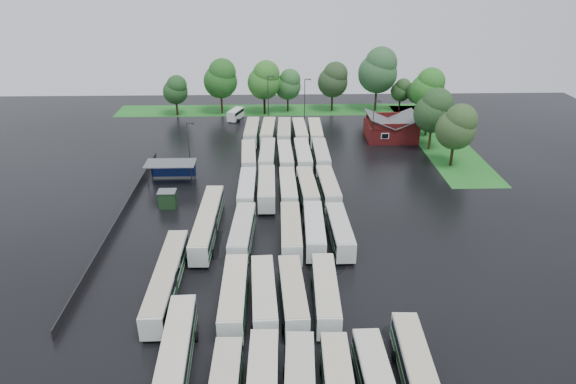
{
  "coord_description": "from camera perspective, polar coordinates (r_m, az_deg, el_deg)",
  "views": [
    {
      "loc": [
        0.12,
        -57.53,
        35.08
      ],
      "look_at": [
        2.0,
        12.0,
        2.5
      ],
      "focal_mm": 32.0,
      "sensor_mm": 36.0,
      "label": 1
    }
  ],
  "objects": [
    {
      "name": "bus_r2c2",
      "position": [
        67.3,
        0.32,
        -4.46
      ],
      "size": [
        2.69,
        12.28,
        3.41
      ],
      "rotation": [
        0.0,
        0.0,
        -0.01
      ],
      "color": "silver",
      "rests_on": "ground"
    },
    {
      "name": "tree_north_0",
      "position": [
        124.22,
        -12.35,
        11.05
      ],
      "size": [
        5.76,
        5.76,
        9.53
      ],
      "color": "#351E11",
      "rests_on": "ground"
    },
    {
      "name": "bus_r4c3",
      "position": [
        92.18,
        1.66,
        3.97
      ],
      "size": [
        2.86,
        12.29,
        3.41
      ],
      "rotation": [
        0.0,
        0.0,
        0.02
      ],
      "color": "silver",
      "rests_on": "ground"
    },
    {
      "name": "bus_r3c2",
      "position": [
        79.47,
        -0.0,
        0.32
      ],
      "size": [
        2.69,
        11.67,
        3.24
      ],
      "rotation": [
        0.0,
        0.0,
        0.02
      ],
      "color": "silver",
      "rests_on": "ground"
    },
    {
      "name": "artic_bus_west_a",
      "position": [
        48.71,
        -12.62,
        -18.69
      ],
      "size": [
        3.36,
        18.06,
        3.33
      ],
      "rotation": [
        0.0,
        0.0,
        0.05
      ],
      "color": "silver",
      "rests_on": "ground"
    },
    {
      "name": "bus_r4c2",
      "position": [
        91.99,
        -0.3,
        3.87
      ],
      "size": [
        2.8,
        11.65,
        3.22
      ],
      "rotation": [
        0.0,
        0.0,
        0.03
      ],
      "color": "silver",
      "rests_on": "ground"
    },
    {
      "name": "bus_r2c0",
      "position": [
        67.54,
        -5.1,
        -4.48
      ],
      "size": [
        3.15,
        12.2,
        3.36
      ],
      "rotation": [
        0.0,
        0.0,
        -0.05
      ],
      "color": "silver",
      "rests_on": "ground"
    },
    {
      "name": "grass_strip_north",
      "position": [
        127.27,
        -0.65,
        9.1
      ],
      "size": [
        80.0,
        10.0,
        0.01
      ],
      "primitive_type": "cube",
      "color": "#1D6C1F",
      "rests_on": "ground"
    },
    {
      "name": "grass_strip_east",
      "position": [
        111.55,
        16.3,
        5.75
      ],
      "size": [
        10.0,
        50.0,
        0.01
      ],
      "primitive_type": "cube",
      "color": "#1D6C1F",
      "rests_on": "ground"
    },
    {
      "name": "tree_east_1",
      "position": [
        102.54,
        15.97,
        8.73
      ],
      "size": [
        7.35,
        7.35,
        12.18
      ],
      "color": "#3C2A14",
      "rests_on": "ground"
    },
    {
      "name": "bus_r3c1",
      "position": [
        79.69,
        -2.38,
        0.44
      ],
      "size": [
        2.63,
        12.17,
        3.39
      ],
      "rotation": [
        0.0,
        0.0,
        0.0
      ],
      "color": "silver",
      "rests_on": "ground"
    },
    {
      "name": "tree_north_1",
      "position": [
        123.53,
        -7.45,
        12.42
      ],
      "size": [
        7.88,
        7.88,
        13.06
      ],
      "color": "#3B2417",
      "rests_on": "ground"
    },
    {
      "name": "bus_r4c1",
      "position": [
        92.29,
        -2.31,
        3.98
      ],
      "size": [
        2.93,
        12.22,
        3.38
      ],
      "rotation": [
        0.0,
        0.0,
        -0.03
      ],
      "color": "silver",
      "rests_on": "ground"
    },
    {
      "name": "minibus",
      "position": [
        119.88,
        -5.85,
        8.61
      ],
      "size": [
        3.68,
        5.8,
        2.38
      ],
      "rotation": [
        0.0,
        0.0,
        -0.34
      ],
      "color": "white",
      "rests_on": "ground"
    },
    {
      "name": "bus_r3c0",
      "position": [
        79.48,
        -4.57,
        0.26
      ],
      "size": [
        2.54,
        11.78,
        3.28
      ],
      "rotation": [
        0.0,
        0.0,
        -0.0
      ],
      "color": "silver",
      "rests_on": "ground"
    },
    {
      "name": "puddle_2",
      "position": [
        68.82,
        -8.16,
        -5.83
      ],
      "size": [
        7.35,
        7.35,
        0.01
      ],
      "primitive_type": "cylinder",
      "color": "black",
      "rests_on": "ground"
    },
    {
      "name": "bus_r1c3",
      "position": [
        56.33,
        4.19,
        -11.17
      ],
      "size": [
        2.84,
        11.95,
        3.31
      ],
      "rotation": [
        0.0,
        0.0,
        -0.03
      ],
      "color": "silver",
      "rests_on": "ground"
    },
    {
      "name": "tree_north_4",
      "position": [
        125.24,
        5.09,
        12.35
      ],
      "size": [
        7.17,
        7.17,
        11.88
      ],
      "color": "black",
      "rests_on": "ground"
    },
    {
      "name": "bus_r4c4",
      "position": [
        92.72,
        3.68,
        4.03
      ],
      "size": [
        2.55,
        11.9,
        3.31
      ],
      "rotation": [
        0.0,
        0.0,
        -0.0
      ],
      "color": "silver",
      "rests_on": "ground"
    },
    {
      "name": "artic_bus_west_b",
      "position": [
        70.59,
        -8.93,
        -3.32
      ],
      "size": [
        2.88,
        18.03,
        3.34
      ],
      "rotation": [
        0.0,
        0.0,
        -0.02
      ],
      "color": "silver",
      "rests_on": "ground"
    },
    {
      "name": "bus_r1c2",
      "position": [
        56.04,
        0.53,
        -11.35
      ],
      "size": [
        3.04,
        11.78,
        3.25
      ],
      "rotation": [
        0.0,
        0.0,
        0.05
      ],
      "color": "silver",
      "rests_on": "ground"
    },
    {
      "name": "tree_north_6",
      "position": [
        128.64,
        12.5,
        11.02
      ],
      "size": [
        4.74,
        4.74,
        7.86
      ],
      "color": "black",
      "rests_on": "ground"
    },
    {
      "name": "bus_r2c3",
      "position": [
        67.94,
        2.93,
        -4.24
      ],
      "size": [
        2.86,
        12.01,
        3.32
      ],
      "rotation": [
        0.0,
        0.0,
        -0.03
      ],
      "color": "silver",
      "rests_on": "ground"
    },
    {
      "name": "lamp_post_back_e",
      "position": [
        117.01,
        1.93,
        10.52
      ],
      "size": [
        1.5,
        0.29,
        9.73
      ],
      "color": "#2D2D30",
      "rests_on": "ground"
    },
    {
      "name": "lamp_post_ne",
      "position": [
        102.78,
        9.51,
        7.92
      ],
      "size": [
        1.41,
        0.27,
        9.14
      ],
      "color": "#2D2D30",
      "rests_on": "ground"
    },
    {
      "name": "west_fence",
      "position": [
        77.34,
        -18.17,
        -2.74
      ],
      "size": [
        0.1,
        50.0,
        1.2
      ],
      "primitive_type": "cube",
      "color": "#2D2D30",
      "rests_on": "ground"
    },
    {
      "name": "bus_r4c0",
      "position": [
        92.22,
        -4.39,
        3.86
      ],
      "size": [
        3.03,
        11.75,
        3.24
      ],
      "rotation": [
        0.0,
        0.0,
        0.05
      ],
      "color": "silver",
      "rests_on": "ground"
    },
    {
      "name": "lamp_post_back_w",
      "position": [
        115.83,
        -2.16,
        10.63
      ],
      "size": [
        1.64,
        0.32,
        10.63
      ],
      "color": "#2D2D30",
      "rests_on": "ground"
    },
    {
      "name": "puddle_0",
      "position": [
        51.45,
        -2.24,
        -17.91
      ],
      "size": [
        4.32,
        4.32,
        0.01
      ],
      "primitive_type": "cylinder",
      "color": "black",
      "rests_on": "ground"
    },
    {
      "name": "brick_building",
      "position": [
        108.32,
        11.35,
        6.75
      ],
      "size": [
        10.07,
        8.6,
        5.39
      ],
      "color": "maroon",
      "rests_on": "ground"
    },
    {
      "name": "ground",
      "position": [
        67.38,
        -1.43,
        -6.28
      ],
      "size": [
        160.0,
        160.0,
        0.0
      ],
      "primitive_type": "plane",
      "color": "black",
      "rests_on": "ground"
    },
    {
      "name": "lamp_post_nw",
      "position": [
        89.71,
        -10.92,
        5.25
      ],
      "size": [
        1.41,
        0.27,
        9.14
      ],
      "color": "#2D2D30",
      "rests_on": "ground"
    },
    {
      "name": "bus_r5c3",
      "position": [
        105.05,
        1.33,
        6.63
      ],
      "size": [
        2.84,
        11.87,
        3.29
      ],
      "rotation": [
        0.0,
        0.0,
        0.03
      ],
      "color": "silver",
      "rests_on": "ground"
    },
    {
      "name": "tree_east_0",
      "position": [
        95.14,
        18.3,
        6.92
      ],
      "size": [
        6.98,
        6.98,
        11.55
      ],
      "color": "black",
      "rests_on": "ground"
    },
    {
      "name": "bus_r5c1",
      "position": [
        105.25,
        -2.22,
        6.67
      ],
      "size": [
        3.16,
        12.14,
        3.35
      ],
      "rotation": [
        0.0,
        0.0,
        -0.05
      ],
      "color": "silver",
      "rests_on": "ground"
    },
    {
      "name": "tree_east_4",
      "position": [
        126.5,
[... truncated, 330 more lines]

